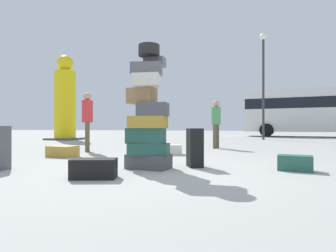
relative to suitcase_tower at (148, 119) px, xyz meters
name	(u,v)px	position (x,y,z in m)	size (l,w,h in m)	color
ground_plane	(160,170)	(0.21, -0.01, -0.83)	(80.00, 80.00, 0.00)	#9E9E99
suitcase_tower	(148,119)	(0.00, 0.00, 0.00)	(0.75, 0.62, 2.06)	#4C4C51
suitcase_black_behind_tower	(94,169)	(-0.46, -0.93, -0.70)	(0.59, 0.30, 0.26)	black
suitcase_cream_right_side	(172,150)	(-0.13, 2.28, -0.71)	(0.50, 0.40, 0.24)	beige
suitcase_black_left_side	(195,148)	(0.72, 0.41, -0.49)	(0.23, 0.32, 0.67)	black
suitcase_tan_foreground_far	(63,151)	(-2.46, 1.20, -0.70)	(0.61, 0.44, 0.25)	#B28C33
suitcase_teal_foreground_near	(295,163)	(2.31, 0.39, -0.71)	(0.50, 0.28, 0.24)	#26594C
person_bearded_onlooker	(216,120)	(0.81, 4.49, 0.08)	(0.30, 0.33, 1.53)	brown
person_tourist_with_camera	(87,116)	(-2.58, 2.46, 0.15)	(0.30, 0.31, 1.64)	brown
yellow_dummy_statue	(65,102)	(-7.26, 8.12, 1.15)	(1.51, 1.51, 4.44)	yellow
parked_bus	(311,110)	(6.41, 15.62, 1.00)	(8.82, 3.83, 3.15)	silver
lamp_post	(263,69)	(2.87, 10.76, 2.90)	(0.36, 0.36, 5.65)	#333338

